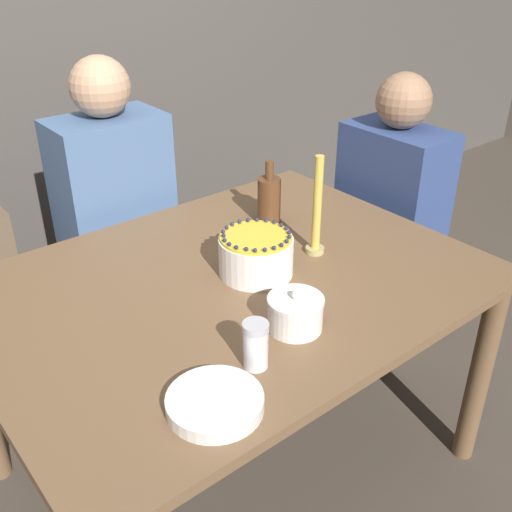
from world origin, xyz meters
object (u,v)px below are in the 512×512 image
Objects in this scene: sugar_shaker at (256,345)px; person_man_blue_shirt at (120,245)px; sugar_bowl at (295,313)px; candle at (317,214)px; cake at (256,255)px; person_woman_floral at (387,239)px; bottle at (269,200)px.

sugar_shaker is 1.12m from person_man_blue_shirt.
sugar_bowl is 1.20× the size of sugar_shaker.
cake is at bearing 175.28° from candle.
candle is (0.22, -0.02, 0.07)m from cake.
cake is at bearing 95.28° from person_man_blue_shirt.
candle is 0.27× the size of person_woman_floral.
candle is 0.26m from bottle.
person_man_blue_shirt is 1.07m from person_woman_floral.
person_woman_floral is at bearing 24.42° from sugar_shaker.
bottle is at bearing 84.32° from candle.
person_woman_floral is (0.61, 0.19, -0.37)m from candle.
sugar_bowl is 0.18m from sugar_shaker.
person_man_blue_shirt is at bearing 88.62° from sugar_bowl.
bottle is at bearing 55.98° from sugar_bowl.
person_man_blue_shirt is at bearing 57.60° from person_woman_floral.
sugar_shaker is at bearing 114.42° from person_woman_floral.
candle is (0.48, 0.30, 0.07)m from sugar_shaker.
candle is at bearing -4.72° from cake.
person_man_blue_shirt is (0.19, 1.07, -0.26)m from sugar_shaker.
cake is at bearing -136.61° from bottle.
person_man_blue_shirt is at bearing 121.30° from bottle.
person_man_blue_shirt is (-0.29, 0.77, -0.33)m from candle.
candle is 1.42× the size of bottle.
sugar_bowl is 0.45× the size of candle.
person_woman_floral reaches higher than cake.
person_woman_floral reaches higher than sugar_shaker.
candle is at bearing 32.15° from sugar_shaker.
bottle reaches higher than cake.
sugar_shaker is 0.75m from bottle.
cake is at bearing 101.91° from person_woman_floral.
bottle is (0.34, 0.50, 0.04)m from sugar_bowl.
sugar_shaker is at bearing -162.92° from sugar_bowl.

